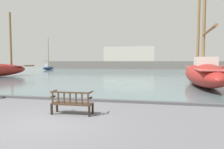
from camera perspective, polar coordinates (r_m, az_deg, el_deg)
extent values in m
plane|color=slate|center=(7.31, -18.06, -12.93)|extent=(160.00, 160.00, 0.00)
cube|color=slate|center=(50.24, 7.58, 1.39)|extent=(100.00, 80.00, 0.08)
cube|color=#4C4C50|center=(10.71, -7.76, -7.13)|extent=(40.00, 0.30, 0.12)
cube|color=black|center=(8.63, -15.45, -8.86)|extent=(0.07, 0.07, 0.42)
cube|color=black|center=(8.08, -5.55, -9.60)|extent=(0.07, 0.07, 0.42)
cube|color=black|center=(8.24, -16.86, -9.48)|extent=(0.07, 0.07, 0.42)
cube|color=black|center=(7.66, -6.52, -10.35)|extent=(0.07, 0.07, 0.42)
cube|color=#422D1E|center=(8.08, -11.28, -8.14)|extent=(1.61, 0.54, 0.06)
cube|color=#422D1E|center=(7.79, -11.94, -5.07)|extent=(1.60, 0.07, 0.06)
cube|color=#422D1E|center=(8.14, -16.62, -6.45)|extent=(0.06, 0.04, 0.41)
cube|color=#422D1E|center=(8.03, -15.09, -6.56)|extent=(0.06, 0.04, 0.41)
cube|color=#422D1E|center=(7.93, -13.52, -6.67)|extent=(0.06, 0.04, 0.41)
cube|color=#422D1E|center=(7.83, -11.91, -6.77)|extent=(0.06, 0.04, 0.41)
cube|color=#422D1E|center=(7.74, -10.26, -6.87)|extent=(0.06, 0.04, 0.41)
cube|color=#422D1E|center=(7.66, -8.58, -6.97)|extent=(0.06, 0.04, 0.41)
cube|color=#422D1E|center=(7.59, -6.86, -7.06)|extent=(0.06, 0.04, 0.41)
cube|color=black|center=(8.27, -16.51, -6.08)|extent=(0.06, 0.30, 0.06)
cube|color=#422D1E|center=(8.31, -16.26, -4.52)|extent=(0.07, 0.47, 0.04)
cube|color=black|center=(7.69, -6.20, -6.68)|extent=(0.06, 0.30, 0.06)
cube|color=#422D1E|center=(7.74, -6.02, -5.00)|extent=(0.07, 0.47, 0.04)
ellipsoid|color=navy|center=(50.17, -17.70, 1.75)|extent=(1.60, 5.32, 0.80)
cube|color=#516B9E|center=(50.16, -17.71, 2.00)|extent=(1.25, 4.67, 0.08)
cube|color=beige|center=(49.80, -17.91, 2.47)|extent=(0.77, 1.48, 0.78)
cylinder|color=brown|center=(50.31, -17.72, 6.00)|extent=(0.12, 0.12, 6.94)
cylinder|color=brown|center=(49.16, -18.28, 3.66)|extent=(0.28, 2.43, 0.10)
ellipsoid|color=maroon|center=(18.45, 24.57, 0.11)|extent=(3.55, 12.16, 1.87)
cube|color=#C6514C|center=(18.43, 24.61, 1.70)|extent=(2.78, 10.68, 0.08)
cube|color=beige|center=(17.53, 25.10, 3.14)|extent=(1.62, 2.33, 0.86)
cylinder|color=brown|center=(16.54, 25.97, 11.23)|extent=(0.57, 4.72, 0.21)
cylinder|color=brown|center=(22.46, 23.55, 15.25)|extent=(0.26, 0.26, 10.21)
cylinder|color=brown|center=(31.26, -27.00, 8.95)|extent=(0.28, 0.28, 7.33)
cylinder|color=brown|center=(32.93, -22.54, 2.36)|extent=(0.71, 1.73, 0.22)
cylinder|color=brown|center=(52.37, 28.84, 2.32)|extent=(0.27, 1.51, 0.17)
cube|color=#66605B|center=(53.71, 7.85, 2.64)|extent=(51.94, 2.40, 2.15)
cube|color=#B7B2A3|center=(54.00, 4.79, 5.87)|extent=(13.44, 2.00, 3.87)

